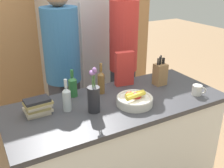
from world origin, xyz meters
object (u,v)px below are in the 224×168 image
at_px(fruit_bowl, 135,99).
at_px(knife_block, 160,74).
at_px(book_stack, 38,107).
at_px(refrigerator, 77,52).
at_px(bottle_oil, 73,86).
at_px(person_in_blue, 123,54).
at_px(bottle_vinegar, 101,82).
at_px(flower_vase, 94,97).
at_px(coffee_mug, 197,90).
at_px(bottle_wine, 67,98).
at_px(person_at_sink, 63,66).
at_px(cereal_box, 124,69).

distance_m(fruit_bowl, knife_block, 0.48).
relative_size(fruit_bowl, book_stack, 1.39).
distance_m(refrigerator, bottle_oil, 1.16).
distance_m(book_stack, person_in_blue, 1.23).
bearing_deg(fruit_bowl, bottle_vinegar, 113.26).
distance_m(refrigerator, book_stack, 1.46).
distance_m(flower_vase, bottle_vinegar, 0.32).
relative_size(flower_vase, book_stack, 1.72).
bearing_deg(bottle_oil, coffee_mug, -27.82).
bearing_deg(book_stack, bottle_wine, -14.58).
xyz_separation_m(knife_block, flower_vase, (-0.75, -0.17, 0.02)).
xyz_separation_m(refrigerator, bottle_wine, (-0.59, -1.27, 0.05)).
relative_size(refrigerator, bottle_oil, 8.13).
bearing_deg(person_at_sink, book_stack, -146.46).
bearing_deg(fruit_bowl, cereal_box, 70.60).
distance_m(fruit_bowl, person_at_sink, 0.91).
height_order(refrigerator, person_at_sink, refrigerator).
bearing_deg(bottle_oil, person_in_blue, 29.12).
bearing_deg(knife_block, bottle_wine, -176.45).
height_order(bottle_vinegar, bottle_wine, bottle_vinegar).
relative_size(refrigerator, knife_block, 6.83).
relative_size(knife_block, person_at_sink, 0.16).
distance_m(fruit_bowl, flower_vase, 0.34).
bearing_deg(bottle_wine, fruit_bowl, -18.32).
bearing_deg(person_in_blue, cereal_box, -131.34).
bearing_deg(person_in_blue, coffee_mug, -89.51).
distance_m(refrigerator, person_at_sink, 0.69).
relative_size(flower_vase, bottle_vinegar, 1.31).
distance_m(knife_block, bottle_wine, 0.92).
bearing_deg(person_at_sink, bottle_vinegar, -97.87).
bearing_deg(coffee_mug, knife_block, 112.45).
bearing_deg(person_in_blue, bottle_wine, -155.36).
bearing_deg(fruit_bowl, coffee_mug, -11.26).
bearing_deg(flower_vase, coffee_mug, -10.58).
distance_m(fruit_bowl, cereal_box, 0.41).
bearing_deg(person_at_sink, person_in_blue, -28.93).
xyz_separation_m(flower_vase, bottle_oil, (-0.04, 0.33, -0.03)).
xyz_separation_m(fruit_bowl, bottle_wine, (-0.50, 0.16, 0.06)).
distance_m(coffee_mug, person_at_sink, 1.29).
height_order(flower_vase, bottle_oil, flower_vase).
distance_m(bottle_oil, person_in_blue, 0.86).
bearing_deg(bottle_vinegar, fruit_bowl, -66.74).
height_order(fruit_bowl, bottle_vinegar, bottle_vinegar).
height_order(refrigerator, person_in_blue, refrigerator).
xyz_separation_m(fruit_bowl, cereal_box, (0.13, 0.37, 0.11)).
relative_size(coffee_mug, bottle_wine, 0.39).
distance_m(knife_block, bottle_vinegar, 0.57).
xyz_separation_m(knife_block, person_at_sink, (-0.71, 0.64, -0.00)).
xyz_separation_m(refrigerator, flower_vase, (-0.42, -1.39, 0.07)).
bearing_deg(bottle_oil, flower_vase, -82.91).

